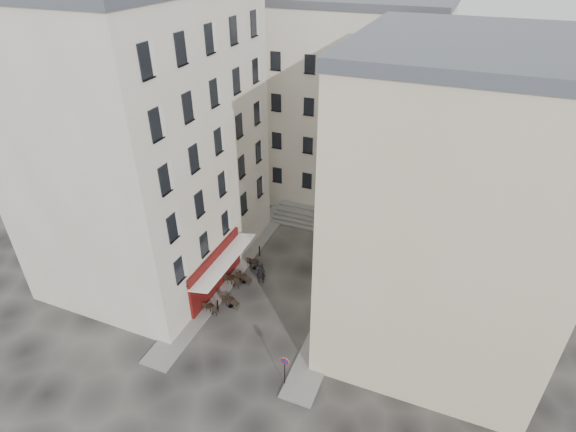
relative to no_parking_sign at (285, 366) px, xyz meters
The scene contains 18 objects.
ground 6.34m from the no_parking_sign, 125.12° to the left, with size 90.00×90.00×0.00m, color black.
sidewalk_left 12.16m from the no_parking_sign, 131.69° to the left, with size 2.00×22.00×0.12m, color slate.
sidewalk_right 8.22m from the no_parking_sign, 83.05° to the left, with size 2.00×18.00×0.12m, color slate.
building_left 18.34m from the no_parking_sign, 150.27° to the left, with size 12.20×16.20×20.60m.
building_right 13.42m from the no_parking_sign, 50.65° to the left, with size 12.20×14.20×18.60m.
building_back 25.61m from the no_parking_sign, 100.67° to the left, with size 18.20×10.20×18.60m.
cafe_storefront 9.88m from the no_parking_sign, 142.52° to the left, with size 1.74×7.30×3.50m.
stone_steps 17.98m from the no_parking_sign, 101.33° to the left, with size 9.00×3.15×0.80m.
bollard_near 7.95m from the no_parking_sign, 149.37° to the left, with size 0.12×0.12×0.98m.
bollard_mid 10.17m from the no_parking_sign, 132.05° to the left, with size 0.12×0.12×0.98m.
bollard_far 12.97m from the no_parking_sign, 121.60° to the left, with size 0.12×0.12×0.98m.
no_parking_sign is the anchor object (origin of this frame).
bistro_table_a 8.07m from the no_parking_sign, 153.11° to the left, with size 1.22×0.57×0.86m.
bistro_table_b 7.81m from the no_parking_sign, 142.38° to the left, with size 1.30×0.61×0.91m.
bistro_table_c 9.92m from the no_parking_sign, 136.24° to the left, with size 1.43×0.67×1.00m.
bistro_table_d 9.90m from the no_parking_sign, 130.86° to the left, with size 1.22×0.57×0.86m.
bistro_table_e 11.40m from the no_parking_sign, 124.39° to the left, with size 1.34×0.63×0.94m.
pedestrian 9.58m from the no_parking_sign, 123.41° to the left, with size 0.71×0.46×1.94m, color black.
Camera 1 is at (10.20, -21.08, 22.62)m, focal length 28.00 mm.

